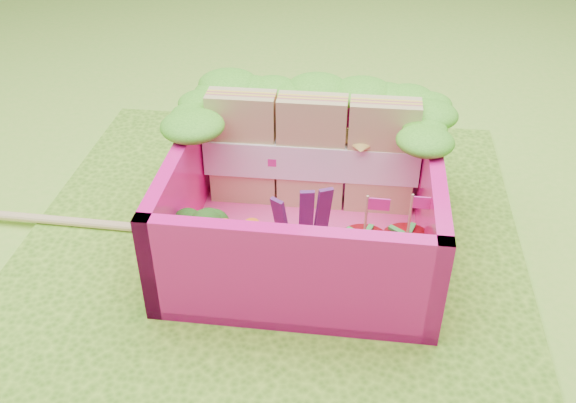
# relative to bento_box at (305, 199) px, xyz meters

# --- Properties ---
(ground) EXTENTS (14.00, 14.00, 0.00)m
(ground) POSITION_rel_bento_box_xyz_m (-0.17, 0.07, -0.31)
(ground) COLOR #89D63C
(ground) RESTS_ON ground
(placemat) EXTENTS (2.60, 2.60, 0.03)m
(placemat) POSITION_rel_bento_box_xyz_m (-0.17, 0.07, -0.29)
(placemat) COLOR #4E8C1F
(placemat) RESTS_ON ground
(bento_floor) EXTENTS (1.30, 1.30, 0.05)m
(bento_floor) POSITION_rel_bento_box_xyz_m (0.00, 0.00, -0.25)
(bento_floor) COLOR #F63E93
(bento_floor) RESTS_ON placemat
(bento_box) EXTENTS (1.30, 1.30, 0.55)m
(bento_box) POSITION_rel_bento_box_xyz_m (0.00, 0.00, 0.00)
(bento_box) COLOR #F81489
(bento_box) RESTS_ON placemat
(lettuce_ruffle) EXTENTS (1.43, 0.76, 0.11)m
(lettuce_ruffle) POSITION_rel_bento_box_xyz_m (-0.00, 0.47, 0.33)
(lettuce_ruffle) COLOR #33951B
(lettuce_ruffle) RESTS_ON bento_box
(sandwich_stack) EXTENTS (1.15, 0.19, 0.63)m
(sandwich_stack) POSITION_rel_bento_box_xyz_m (0.01, 0.31, 0.08)
(sandwich_stack) COLOR tan
(sandwich_stack) RESTS_ON bento_floor
(broccoli) EXTENTS (0.33, 0.33, 0.27)m
(broccoli) POSITION_rel_bento_box_xyz_m (-0.45, -0.30, -0.03)
(broccoli) COLOR #69AB53
(broccoli) RESTS_ON bento_floor
(carrot_sticks) EXTENTS (0.19, 0.10, 0.29)m
(carrot_sticks) POSITION_rel_bento_box_xyz_m (-0.28, -0.31, -0.08)
(carrot_sticks) COLOR orange
(carrot_sticks) RESTS_ON bento_floor
(purple_wedges) EXTENTS (0.25, 0.17, 0.38)m
(purple_wedges) POSITION_rel_bento_box_xyz_m (0.01, -0.14, -0.04)
(purple_wedges) COLOR #491854
(purple_wedges) RESTS_ON bento_floor
(strawberry_left) EXTENTS (0.24, 0.24, 0.48)m
(strawberry_left) POSITION_rel_bento_box_xyz_m (0.30, -0.31, -0.10)
(strawberry_left) COLOR red
(strawberry_left) RESTS_ON bento_floor
(strawberry_right) EXTENTS (0.23, 0.23, 0.47)m
(strawberry_right) POSITION_rel_bento_box_xyz_m (0.50, -0.26, -0.10)
(strawberry_right) COLOR red
(strawberry_right) RESTS_ON bento_floor
(snap_peas) EXTENTS (0.62, 0.60, 0.05)m
(snap_peas) POSITION_rel_bento_box_xyz_m (0.34, -0.24, -0.20)
(snap_peas) COLOR #51AA35
(snap_peas) RESTS_ON bento_floor
(chopsticks) EXTENTS (2.23, 0.09, 0.04)m
(chopsticks) POSITION_rel_bento_box_xyz_m (-1.16, -0.01, -0.26)
(chopsticks) COLOR #E9C680
(chopsticks) RESTS_ON placemat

